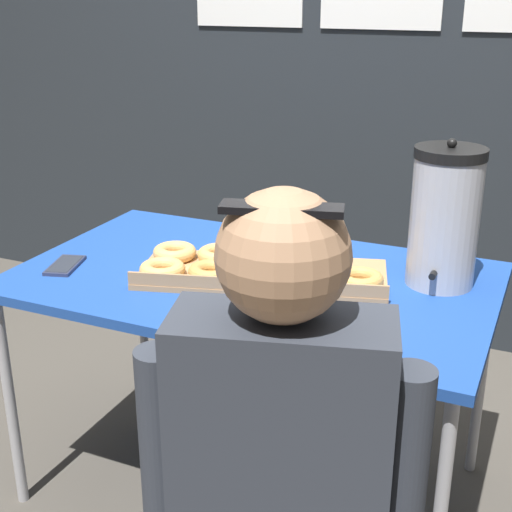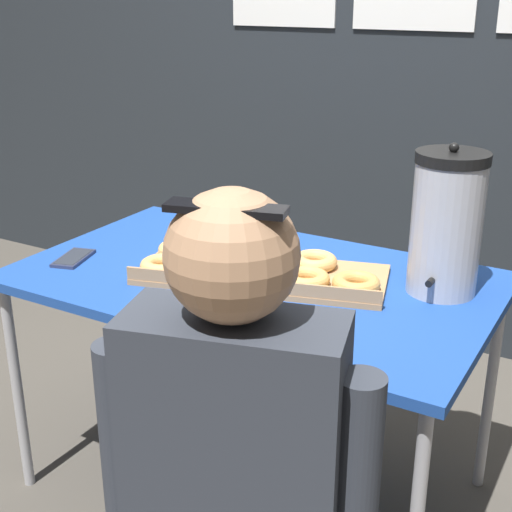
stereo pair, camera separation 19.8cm
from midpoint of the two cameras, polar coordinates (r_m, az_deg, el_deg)
The scene contains 7 objects.
ground_plane at distance 2.37m, azimuth -2.71°, elevation -17.77°, with size 12.00×12.00×0.00m, color #4C473F.
back_wall at distance 3.07m, azimuth 8.12°, elevation 16.71°, with size 6.00×0.11×2.54m.
folding_table at distance 2.03m, azimuth -3.03°, elevation -2.79°, with size 1.33×0.80×0.71m.
donut_box at distance 1.98m, azimuth -2.88°, elevation -1.11°, with size 0.74×0.47×0.05m.
coffee_urn at distance 1.93m, azimuth 12.05°, elevation 2.99°, with size 0.19×0.21×0.40m.
cell_phone at distance 2.16m, azimuth -17.60°, elevation -0.76°, with size 0.11×0.17×0.01m.
person_seated at distance 1.40m, azimuth -2.39°, elevation -19.20°, with size 0.51×0.29×1.18m.
Camera 1 is at (0.76, -1.70, 1.47)m, focal length 50.00 mm.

